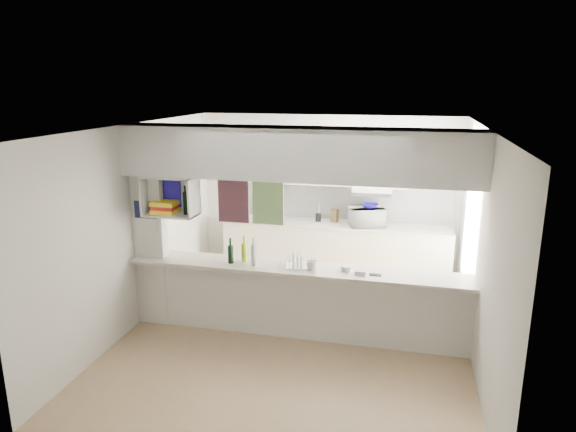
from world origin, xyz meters
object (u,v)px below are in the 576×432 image
(microwave, at_px, (367,217))
(dish_rack, at_px, (300,260))
(bowl, at_px, (370,206))
(wine_bottles, at_px, (243,253))

(microwave, height_order, dish_rack, microwave)
(microwave, relative_size, dish_rack, 1.33)
(bowl, bearing_deg, wine_bottles, -123.67)
(dish_rack, height_order, wine_bottles, wine_bottles)
(bowl, relative_size, wine_bottles, 0.69)
(microwave, relative_size, wine_bottles, 1.42)
(microwave, xyz_separation_m, bowl, (0.05, -0.00, 0.18))
(bowl, xyz_separation_m, wine_bottles, (-1.38, -2.08, -0.20))
(microwave, bearing_deg, bowl, 159.44)
(microwave, relative_size, bowl, 2.06)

